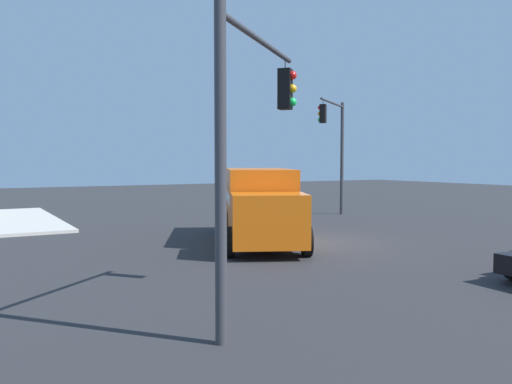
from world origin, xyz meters
name	(u,v)px	position (x,y,z in m)	size (l,w,h in m)	color
ground_plane	(310,242)	(0.00, 0.00, 0.00)	(100.00, 100.00, 0.00)	#2B2B2D
delivery_truck	(260,204)	(1.01, 1.64, 1.46)	(8.00, 5.57, 2.79)	orange
traffic_light_primary	(250,123)	(-7.40, 6.77, 3.81)	(3.02, 3.38, 5.76)	#38383D
traffic_light_secondary	(336,140)	(6.97, -6.73, 4.25)	(2.78, 3.64, 6.48)	#38383D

